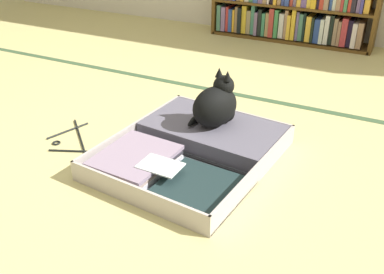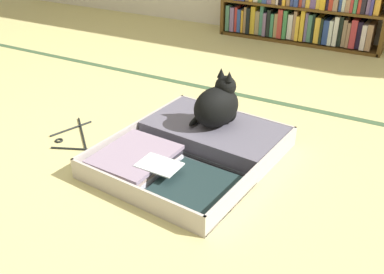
# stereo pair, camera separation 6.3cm
# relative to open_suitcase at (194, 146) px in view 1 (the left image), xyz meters

# --- Properties ---
(ground_plane) EXTENTS (10.00, 10.00, 0.00)m
(ground_plane) POSITION_rel_open_suitcase_xyz_m (-0.09, -0.21, -0.04)
(ground_plane) COLOR tan
(tatami_border) EXTENTS (4.80, 0.05, 0.00)m
(tatami_border) POSITION_rel_open_suitcase_xyz_m (-0.09, 0.76, -0.04)
(tatami_border) COLOR #385334
(tatami_border) RESTS_ON ground_plane
(open_suitcase) EXTENTS (0.78, 0.91, 0.10)m
(open_suitcase) POSITION_rel_open_suitcase_xyz_m (0.00, 0.00, 0.00)
(open_suitcase) COLOR #BAAFA9
(open_suitcase) RESTS_ON ground_plane
(black_cat) EXTENTS (0.25, 0.30, 0.28)m
(black_cat) POSITION_rel_open_suitcase_xyz_m (0.04, 0.16, 0.16)
(black_cat) COLOR black
(black_cat) RESTS_ON open_suitcase
(clothes_hanger) EXTENTS (0.33, 0.32, 0.01)m
(clothes_hanger) POSITION_rel_open_suitcase_xyz_m (-0.61, -0.16, -0.04)
(clothes_hanger) COLOR black
(clothes_hanger) RESTS_ON ground_plane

